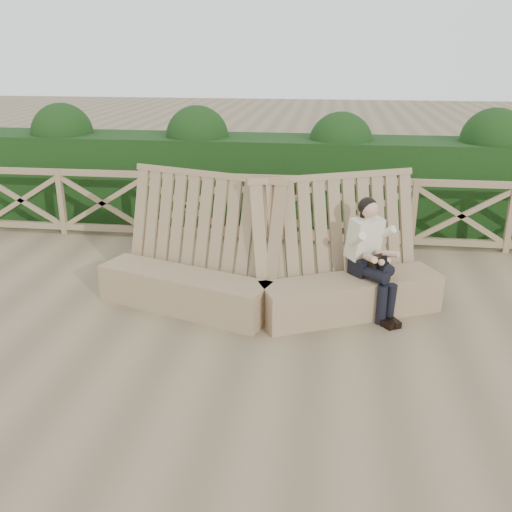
# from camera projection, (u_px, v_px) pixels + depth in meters

# --- Properties ---
(ground) EXTENTS (60.00, 60.00, 0.00)m
(ground) POSITION_uv_depth(u_px,v_px,m) (240.00, 349.00, 5.98)
(ground) COLOR brown
(ground) RESTS_ON ground
(bench) EXTENTS (4.14, 1.59, 1.59)m
(bench) POSITION_uv_depth(u_px,v_px,m) (267.00, 278.00, 6.76)
(bench) COLOR olive
(bench) RESTS_ON ground
(woman) EXTENTS (0.69, 0.82, 1.38)m
(woman) POSITION_uv_depth(u_px,v_px,m) (371.00, 252.00, 6.58)
(woman) COLOR black
(woman) RESTS_ON ground
(guardrail) EXTENTS (10.10, 0.09, 1.10)m
(guardrail) POSITION_uv_depth(u_px,v_px,m) (275.00, 209.00, 9.04)
(guardrail) COLOR #896F50
(guardrail) RESTS_ON ground
(hedge) EXTENTS (12.00, 1.20, 1.50)m
(hedge) POSITION_uv_depth(u_px,v_px,m) (282.00, 180.00, 10.09)
(hedge) COLOR black
(hedge) RESTS_ON ground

